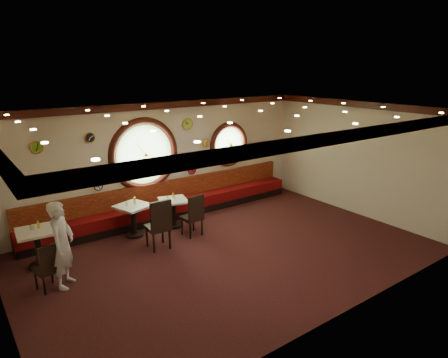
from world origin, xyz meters
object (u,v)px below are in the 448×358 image
Objects in this scene: condiment_a_bottle at (38,224)px; waiter at (62,244)px; table_b at (134,216)px; condiment_a_salt at (31,228)px; table_a at (38,244)px; chair_b at (159,221)px; condiment_a_pepper at (33,228)px; condiment_b_bottle at (135,200)px; condiment_c_bottle at (173,195)px; table_c at (173,210)px; chair_a at (48,264)px; chair_c at (194,213)px; condiment_b_pepper at (136,203)px; condiment_c_pepper at (175,198)px; condiment_b_salt at (127,204)px; condiment_c_salt at (168,198)px.

waiter is at bearing -81.59° from condiment_a_bottle.
condiment_a_salt reaches higher than table_b.
table_a is 1.12× the size of chair_b.
condiment_b_bottle reaches higher than condiment_a_pepper.
condiment_c_bottle is (3.46, 0.32, -0.05)m from condiment_a_pepper.
table_c is at bearing -120.66° from condiment_c_bottle.
condiment_a_salt is (-0.04, 1.17, 0.35)m from chair_a.
condiment_c_bottle is (-0.06, 0.92, 0.21)m from chair_c.
chair_b is at bearing -132.31° from table_c.
table_c is at bearing -3.32° from condiment_b_pepper.
condiment_b_pepper is 1.04m from condiment_c_pepper.
condiment_c_pepper is at bearing -7.11° from condiment_b_salt.
condiment_a_bottle reaches higher than table_c.
condiment_a_bottle is at bearing -173.39° from table_b.
condiment_b_salt is 0.58× the size of condiment_b_bottle.
table_b is 1.23× the size of chair_b.
condiment_a_salt is 2.25m from condiment_b_salt.
chair_b is at bearing -17.12° from condiment_a_pepper.
table_b is 1.15m from condiment_c_pepper.
chair_a reaches higher than table_a.
condiment_c_salt is (3.24, 0.30, 0.28)m from table_a.
condiment_c_salt is at bearing -1.92° from condiment_b_pepper.
chair_c is 7.30× the size of condiment_b_pepper.
condiment_b_salt is 0.56× the size of condiment_a_bottle.
condiment_c_salt is 3.29m from condiment_a_pepper.
chair_b is 1.11× the size of chair_c.
waiter is (0.17, -1.17, -0.06)m from condiment_a_bottle.
condiment_a_bottle is (0.11, 0.05, 0.04)m from condiment_a_pepper.
chair_c is (1.03, 0.17, -0.07)m from chair_b.
condiment_b_pepper is (2.40, 1.43, 0.31)m from chair_a.
waiter reaches higher than condiment_b_pepper.
condiment_a_salt is 3.33m from condiment_c_salt.
table_b is at bearing 7.51° from condiment_a_pepper.
condiment_a_pepper is (-2.19, -0.34, 0.03)m from condiment_b_salt.
chair_b is 5.06× the size of condiment_c_bottle.
condiment_b_bottle reaches higher than condiment_a_salt.
chair_a is 0.79× the size of chair_b.
condiment_a_salt is 0.67× the size of condiment_b_bottle.
chair_c is at bearing -82.72° from condiment_c_pepper.
condiment_a_pepper is 0.56× the size of condiment_b_bottle.
chair_a is 1.22m from condiment_a_salt.
condiment_c_bottle is at bearing 8.22° from chair_a.
waiter reaches higher than condiment_a_pepper.
waiter is at bearing -146.29° from condiment_b_pepper.
condiment_a_bottle reaches higher than condiment_b_pepper.
chair_b is at bearing -80.89° from table_b.
condiment_b_bottle is (-1.01, 0.22, 0.08)m from condiment_c_pepper.
condiment_a_bottle is (-2.29, -0.24, 0.07)m from condiment_b_pepper.
table_a is at bearing 73.16° from chair_a.
chair_c is 1.52m from condiment_b_bottle.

